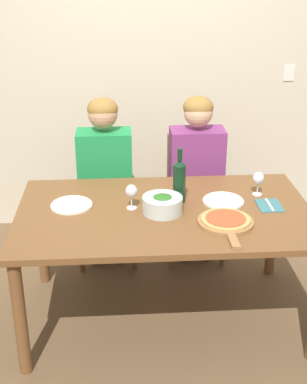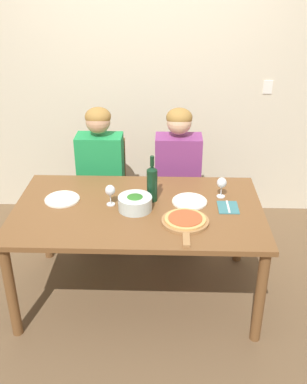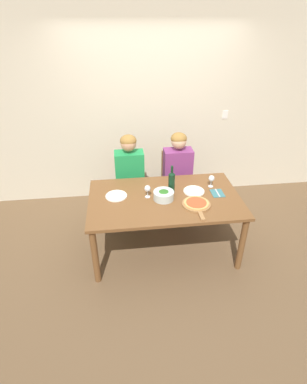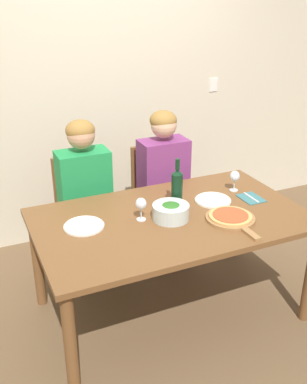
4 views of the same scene
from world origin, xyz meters
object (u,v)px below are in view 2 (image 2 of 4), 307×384
dinner_plate_right (190,201)px  fork_on_napkin (228,207)px  chair_right (177,187)px  person_man (178,166)px  wine_bottle (152,183)px  pizza_on_board (185,221)px  dinner_plate_left (62,199)px  wine_glass_left (110,191)px  broccoli_bowl (135,203)px  chair_left (103,186)px  wine_glass_right (222,184)px  person_woman (100,165)px

dinner_plate_right → fork_on_napkin: (0.26, -0.07, -0.01)m
chair_right → dinner_plate_right: bearing=-84.6°
person_man → dinner_plate_right: 0.63m
wine_bottle → pizza_on_board: size_ratio=0.75×
dinner_plate_left → wine_glass_left: bearing=-8.9°
pizza_on_board → broccoli_bowl: bearing=153.3°
chair_left → dinner_plate_right: chair_left is taller
wine_glass_right → wine_glass_left: bearing=-169.6°
person_woman → dinner_plate_right: (0.72, -0.63, 0.01)m
person_man → dinner_plate_right: size_ratio=4.95×
dinner_plate_right → wine_glass_left: (-0.55, -0.05, 0.10)m
wine_glass_right → pizza_on_board: bearing=-125.6°
broccoli_bowl → dinner_plate_right: bearing=16.7°
wine_glass_left → fork_on_napkin: size_ratio=0.84×
broccoli_bowl → fork_on_napkin: bearing=3.7°
chair_right → person_woman: 0.71m
broccoli_bowl → wine_bottle: bearing=51.0°
dinner_plate_left → person_woman: bearing=73.4°
wine_glass_right → fork_on_napkin: bearing=-78.4°
pizza_on_board → wine_glass_right: (0.27, 0.38, 0.09)m
person_woman → wine_glass_left: bearing=-76.1°
wine_glass_right → fork_on_napkin: wine_glass_right is taller
fork_on_napkin → person_man: bearing=115.4°
person_man → pizza_on_board: (0.03, -0.91, 0.01)m
chair_left → person_man: (0.65, -0.11, 0.25)m
person_woman → fork_on_napkin: 1.21m
dinner_plate_right → wine_glass_right: wine_glass_right is taller
dinner_plate_left → chair_right: bearing=41.2°
chair_right → pizza_on_board: (0.03, -1.02, 0.26)m
person_man → broccoli_bowl: bearing=-112.5°
wine_bottle → fork_on_napkin: 0.55m
broccoli_bowl → wine_glass_left: wine_glass_left is taller
wine_glass_right → person_man: bearing=119.2°
dinner_plate_right → fork_on_napkin: dinner_plate_right is taller
chair_left → person_woman: (0.00, -0.11, 0.25)m
wine_glass_right → person_woman: bearing=150.6°
person_woman → fork_on_napkin: (0.98, -0.70, 0.00)m
chair_left → wine_bottle: 0.93m
dinner_plate_right → fork_on_napkin: size_ratio=1.38×
chair_right → pizza_on_board: chair_right is taller
wine_bottle → chair_left: bearing=122.6°
person_man → wine_glass_left: size_ratio=8.14×
person_man → broccoli_bowl: person_man is taller
person_woman → dinner_plate_right: size_ratio=4.95×
chair_right → person_woman: (-0.65, -0.11, 0.25)m
dinner_plate_left → wine_glass_left: size_ratio=1.64×
chair_right → fork_on_napkin: size_ratio=4.99×
person_woman → broccoli_bowl: (0.34, -0.74, 0.05)m
person_man → fork_on_napkin: (0.33, -0.70, 0.00)m
broccoli_bowl → chair_left: bearing=112.0°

